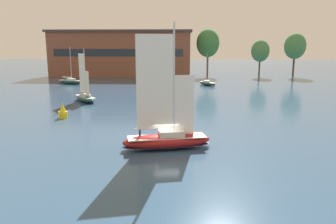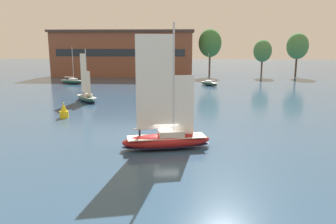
{
  "view_description": "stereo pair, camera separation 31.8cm",
  "coord_description": "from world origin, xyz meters",
  "px_view_note": "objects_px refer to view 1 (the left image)",
  "views": [
    {
      "loc": [
        1.39,
        -31.51,
        10.25
      ],
      "look_at": [
        0.0,
        3.0,
        3.11
      ],
      "focal_mm": 35.0,
      "sensor_mm": 36.0,
      "label": 1
    },
    {
      "loc": [
        1.71,
        -31.49,
        10.25
      ],
      "look_at": [
        0.0,
        3.0,
        3.11
      ],
      "focal_mm": 35.0,
      "sensor_mm": 36.0,
      "label": 2
    }
  ],
  "objects_px": {
    "tree_shore_center": "(208,43)",
    "channel_buoy": "(63,112)",
    "sailboat_moored_near_marina": "(70,81)",
    "sailboat_moored_outer_mooring": "(207,83)",
    "tree_shore_left": "(295,46)",
    "sailboat_main": "(167,139)",
    "tree_shore_right": "(260,51)",
    "sailboat_moored_mid_channel": "(85,97)"
  },
  "relations": [
    {
      "from": "tree_shore_center",
      "to": "sailboat_moored_outer_mooring",
      "type": "bearing_deg",
      "value": -94.17
    },
    {
      "from": "sailboat_moored_near_marina",
      "to": "sailboat_moored_mid_channel",
      "type": "relative_size",
      "value": 1.02
    },
    {
      "from": "tree_shore_center",
      "to": "channel_buoy",
      "type": "relative_size",
      "value": 6.83
    },
    {
      "from": "sailboat_moored_near_marina",
      "to": "sailboat_moored_outer_mooring",
      "type": "bearing_deg",
      "value": -3.01
    },
    {
      "from": "tree_shore_right",
      "to": "sailboat_main",
      "type": "xyz_separation_m",
      "value": [
        -26.49,
        -75.48,
        -7.22
      ]
    },
    {
      "from": "sailboat_main",
      "to": "sailboat_moored_mid_channel",
      "type": "xyz_separation_m",
      "value": [
        -16.1,
        26.76,
        -0.19
      ]
    },
    {
      "from": "sailboat_moored_mid_channel",
      "to": "tree_shore_right",
      "type": "bearing_deg",
      "value": 48.84
    },
    {
      "from": "tree_shore_center",
      "to": "sailboat_moored_near_marina",
      "type": "relative_size",
      "value": 1.57
    },
    {
      "from": "sailboat_moored_outer_mooring",
      "to": "sailboat_moored_mid_channel",
      "type": "bearing_deg",
      "value": -133.99
    },
    {
      "from": "tree_shore_left",
      "to": "sailboat_moored_outer_mooring",
      "type": "xyz_separation_m",
      "value": [
        -29.56,
        -24.71,
        -9.15
      ]
    },
    {
      "from": "channel_buoy",
      "to": "tree_shore_right",
      "type": "bearing_deg",
      "value": 56.04
    },
    {
      "from": "sailboat_moored_near_marina",
      "to": "sailboat_moored_outer_mooring",
      "type": "relative_size",
      "value": 1.2
    },
    {
      "from": "sailboat_main",
      "to": "sailboat_moored_outer_mooring",
      "type": "relative_size",
      "value": 1.53
    },
    {
      "from": "tree_shore_left",
      "to": "sailboat_main",
      "type": "bearing_deg",
      "value": -116.19
    },
    {
      "from": "tree_shore_center",
      "to": "channel_buoy",
      "type": "distance_m",
      "value": 69.49
    },
    {
      "from": "channel_buoy",
      "to": "sailboat_moored_near_marina",
      "type": "bearing_deg",
      "value": 107.32
    },
    {
      "from": "tree_shore_center",
      "to": "sailboat_main",
      "type": "relative_size",
      "value": 1.23
    },
    {
      "from": "tree_shore_left",
      "to": "channel_buoy",
      "type": "distance_m",
      "value": 82.96
    },
    {
      "from": "tree_shore_center",
      "to": "sailboat_main",
      "type": "xyz_separation_m",
      "value": [
        -9.94,
        -77.29,
        -9.65
      ]
    },
    {
      "from": "channel_buoy",
      "to": "sailboat_moored_outer_mooring",
      "type": "bearing_deg",
      "value": 58.65
    },
    {
      "from": "tree_shore_left",
      "to": "channel_buoy",
      "type": "relative_size",
      "value": 6.23
    },
    {
      "from": "tree_shore_center",
      "to": "tree_shore_right",
      "type": "relative_size",
      "value": 1.3
    },
    {
      "from": "sailboat_moored_near_marina",
      "to": "channel_buoy",
      "type": "height_order",
      "value": "sailboat_moored_near_marina"
    },
    {
      "from": "sailboat_main",
      "to": "sailboat_moored_near_marina",
      "type": "height_order",
      "value": "sailboat_main"
    },
    {
      "from": "tree_shore_center",
      "to": "sailboat_moored_outer_mooring",
      "type": "relative_size",
      "value": 1.89
    },
    {
      "from": "tree_shore_right",
      "to": "channel_buoy",
      "type": "height_order",
      "value": "tree_shore_right"
    },
    {
      "from": "sailboat_moored_outer_mooring",
      "to": "channel_buoy",
      "type": "height_order",
      "value": "sailboat_moored_outer_mooring"
    },
    {
      "from": "tree_shore_right",
      "to": "sailboat_moored_mid_channel",
      "type": "bearing_deg",
      "value": -131.16
    },
    {
      "from": "sailboat_moored_outer_mooring",
      "to": "channel_buoy",
      "type": "relative_size",
      "value": 3.62
    },
    {
      "from": "sailboat_main",
      "to": "sailboat_moored_mid_channel",
      "type": "relative_size",
      "value": 1.3
    },
    {
      "from": "tree_shore_left",
      "to": "sailboat_moored_outer_mooring",
      "type": "distance_m",
      "value": 39.6
    },
    {
      "from": "channel_buoy",
      "to": "sailboat_main",
      "type": "bearing_deg",
      "value": -40.89
    },
    {
      "from": "sailboat_moored_near_marina",
      "to": "sailboat_moored_mid_channel",
      "type": "height_order",
      "value": "sailboat_moored_near_marina"
    },
    {
      "from": "sailboat_moored_near_marina",
      "to": "sailboat_moored_mid_channel",
      "type": "distance_m",
      "value": 29.45
    },
    {
      "from": "tree_shore_right",
      "to": "sailboat_moored_outer_mooring",
      "type": "xyz_separation_m",
      "value": [
        -18.41,
        -23.67,
        -7.66
      ]
    },
    {
      "from": "tree_shore_left",
      "to": "tree_shore_center",
      "type": "distance_m",
      "value": 27.72
    },
    {
      "from": "sailboat_moored_outer_mooring",
      "to": "channel_buoy",
      "type": "xyz_separation_m",
      "value": [
        -23.45,
        -38.5,
        0.34
      ]
    },
    {
      "from": "sailboat_moored_near_marina",
      "to": "channel_buoy",
      "type": "relative_size",
      "value": 4.34
    },
    {
      "from": "sailboat_moored_mid_channel",
      "to": "tree_shore_left",
      "type": "bearing_deg",
      "value": 42.8
    },
    {
      "from": "sailboat_main",
      "to": "channel_buoy",
      "type": "distance_m",
      "value": 20.34
    },
    {
      "from": "tree_shore_left",
      "to": "sailboat_moored_near_marina",
      "type": "bearing_deg",
      "value": -160.83
    },
    {
      "from": "sailboat_moored_near_marina",
      "to": "channel_buoy",
      "type": "bearing_deg",
      "value": -72.68
    }
  ]
}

